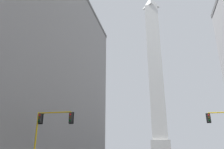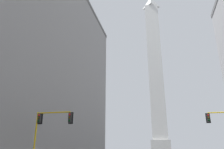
{
  "view_description": "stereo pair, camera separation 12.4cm",
  "coord_description": "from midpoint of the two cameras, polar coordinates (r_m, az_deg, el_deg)",
  "views": [
    {
      "loc": [
        1.47,
        -0.75,
        1.44
      ],
      "look_at": [
        -12.7,
        60.94,
        23.89
      ],
      "focal_mm": 35.0,
      "sensor_mm": 36.0,
      "label": 1
    },
    {
      "loc": [
        1.59,
        -0.72,
        1.44
      ],
      "look_at": [
        -12.7,
        60.94,
        23.89
      ],
      "focal_mm": 35.0,
      "sensor_mm": 36.0,
      "label": 2
    }
  ],
  "objects": [
    {
      "name": "building_left",
      "position": [
        45.32,
        -23.76,
        5.1
      ],
      "size": [
        19.86,
        59.7,
        38.08
      ],
      "color": "gray",
      "rests_on": "ground_plane"
    },
    {
      "name": "obelisk",
      "position": [
        101.32,
        11.25,
        1.38
      ],
      "size": [
        7.72,
        7.72,
        76.83
      ],
      "color": "silver",
      "rests_on": "ground_plane"
    },
    {
      "name": "traffic_light_mid_left",
      "position": [
        26.42,
        -16.29,
        -12.32
      ],
      "size": [
        4.59,
        0.5,
        5.8
      ],
      "color": "yellow",
      "rests_on": "ground_plane"
    }
  ]
}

